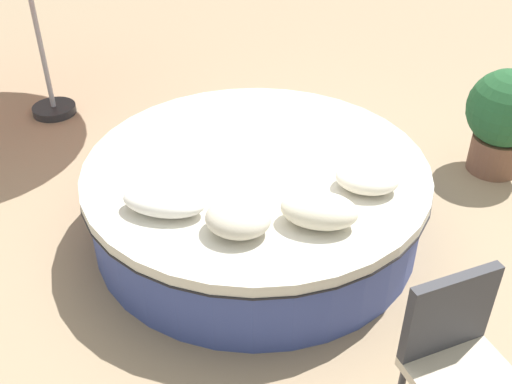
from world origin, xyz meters
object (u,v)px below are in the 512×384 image
(throw_pillow_0, at_px, (164,201))
(throw_pillow_2, at_px, (319,210))
(patio_chair, at_px, (457,352))
(round_bed, at_px, (256,198))
(throw_pillow_3, at_px, (367,178))
(planter, at_px, (505,117))
(throw_pillow_1, at_px, (238,218))

(throw_pillow_0, xyz_separation_m, throw_pillow_2, (-1.00, -0.09, 0.02))
(patio_chair, bearing_deg, round_bed, -80.85)
(round_bed, distance_m, throw_pillow_3, 0.90)
(throw_pillow_2, xyz_separation_m, planter, (-1.36, -1.88, -0.18))
(round_bed, relative_size, throw_pillow_1, 6.14)
(throw_pillow_0, bearing_deg, throw_pillow_3, -156.96)
(throw_pillow_0, relative_size, throw_pillow_3, 1.27)
(round_bed, bearing_deg, planter, -145.64)
(round_bed, height_order, throw_pillow_3, throw_pillow_3)
(patio_chair, bearing_deg, throw_pillow_3, -101.27)
(round_bed, xyz_separation_m, patio_chair, (-1.36, 1.43, 0.25))
(throw_pillow_3, relative_size, patio_chair, 0.45)
(throw_pillow_2, xyz_separation_m, throw_pillow_3, (-0.27, -0.46, -0.02))
(throw_pillow_1, distance_m, planter, 2.77)
(round_bed, height_order, throw_pillow_2, throw_pillow_2)
(throw_pillow_1, bearing_deg, planter, -131.82)
(round_bed, xyz_separation_m, throw_pillow_3, (-0.81, 0.13, 0.38))
(planter, bearing_deg, round_bed, 34.36)
(round_bed, bearing_deg, throw_pillow_3, 170.85)
(throw_pillow_0, xyz_separation_m, throw_pillow_1, (-0.52, 0.10, 0.02))
(round_bed, relative_size, planter, 2.69)
(throw_pillow_0, xyz_separation_m, patio_chair, (-1.83, 0.76, -0.13))
(patio_chair, bearing_deg, throw_pillow_1, -61.34)
(patio_chair, xyz_separation_m, planter, (-0.53, -2.73, -0.03))
(throw_pillow_2, bearing_deg, patio_chair, 134.39)
(throw_pillow_0, xyz_separation_m, throw_pillow_3, (-1.27, -0.54, 0.00))
(round_bed, distance_m, patio_chair, 1.99)
(throw_pillow_0, relative_size, patio_chair, 0.57)
(round_bed, relative_size, throw_pillow_0, 4.60)
(throw_pillow_0, relative_size, throw_pillow_1, 1.33)
(round_bed, distance_m, throw_pillow_1, 0.86)
(throw_pillow_1, height_order, throw_pillow_3, throw_pillow_1)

